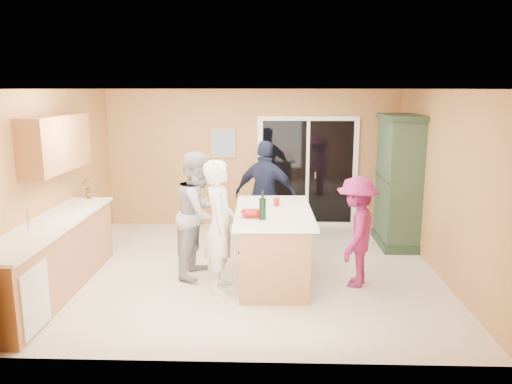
{
  "coord_description": "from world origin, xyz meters",
  "views": [
    {
      "loc": [
        0.38,
        -6.9,
        2.61
      ],
      "look_at": [
        0.15,
        0.1,
        1.15
      ],
      "focal_mm": 35.0,
      "sensor_mm": 36.0,
      "label": 1
    }
  ],
  "objects_px": {
    "kitchen_island": "(273,248)",
    "green_hutch": "(399,183)",
    "woman_magenta": "(357,232)",
    "woman_grey": "(199,214)",
    "woman_white": "(220,226)",
    "woman_navy": "(266,195)"
  },
  "relations": [
    {
      "from": "woman_white",
      "to": "woman_grey",
      "type": "height_order",
      "value": "woman_grey"
    },
    {
      "from": "woman_grey",
      "to": "woman_navy",
      "type": "bearing_deg",
      "value": -25.93
    },
    {
      "from": "woman_navy",
      "to": "woman_magenta",
      "type": "xyz_separation_m",
      "value": [
        1.23,
        -1.54,
        -0.15
      ]
    },
    {
      "from": "woman_white",
      "to": "woman_grey",
      "type": "bearing_deg",
      "value": 29.55
    },
    {
      "from": "woman_grey",
      "to": "woman_navy",
      "type": "relative_size",
      "value": 0.99
    },
    {
      "from": "woman_white",
      "to": "woman_navy",
      "type": "bearing_deg",
      "value": -21.16
    },
    {
      "from": "woman_grey",
      "to": "kitchen_island",
      "type": "bearing_deg",
      "value": -89.78
    },
    {
      "from": "green_hutch",
      "to": "woman_white",
      "type": "distance_m",
      "value": 3.45
    },
    {
      "from": "woman_navy",
      "to": "woman_magenta",
      "type": "height_order",
      "value": "woman_navy"
    },
    {
      "from": "woman_navy",
      "to": "green_hutch",
      "type": "bearing_deg",
      "value": -156.3
    },
    {
      "from": "green_hutch",
      "to": "woman_navy",
      "type": "distance_m",
      "value": 2.23
    },
    {
      "from": "woman_navy",
      "to": "kitchen_island",
      "type": "bearing_deg",
      "value": 111.35
    },
    {
      "from": "kitchen_island",
      "to": "woman_magenta",
      "type": "xyz_separation_m",
      "value": [
        1.1,
        -0.12,
        0.28
      ]
    },
    {
      "from": "woman_white",
      "to": "woman_navy",
      "type": "relative_size",
      "value": 0.97
    },
    {
      "from": "green_hutch",
      "to": "woman_white",
      "type": "xyz_separation_m",
      "value": [
        -2.78,
        -2.04,
        -0.21
      ]
    },
    {
      "from": "woman_white",
      "to": "woman_grey",
      "type": "xyz_separation_m",
      "value": [
        -0.35,
        0.54,
        0.02
      ]
    },
    {
      "from": "woman_navy",
      "to": "woman_magenta",
      "type": "distance_m",
      "value": 1.97
    },
    {
      "from": "woman_grey",
      "to": "green_hutch",
      "type": "bearing_deg",
      "value": -53.26
    },
    {
      "from": "woman_magenta",
      "to": "woman_grey",
      "type": "bearing_deg",
      "value": -78.78
    },
    {
      "from": "kitchen_island",
      "to": "woman_magenta",
      "type": "relative_size",
      "value": 1.29
    },
    {
      "from": "kitchen_island",
      "to": "green_hutch",
      "type": "height_order",
      "value": "green_hutch"
    },
    {
      "from": "kitchen_island",
      "to": "woman_grey",
      "type": "relative_size",
      "value": 1.08
    }
  ]
}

